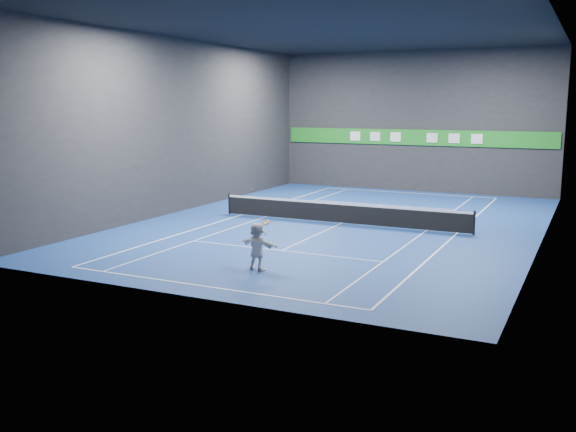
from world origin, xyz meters
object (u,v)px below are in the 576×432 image
at_px(player, 257,246).
at_px(tennis_ball, 252,190).
at_px(tennis_net, 341,212).
at_px(tennis_racket, 266,224).

distance_m(player, tennis_ball, 1.96).
bearing_deg(tennis_net, tennis_racket, -84.66).
xyz_separation_m(player, tennis_net, (-0.54, 9.38, -0.29)).
relative_size(player, tennis_ball, 25.17).
bearing_deg(tennis_net, tennis_ball, -87.84).
height_order(player, tennis_ball, tennis_ball).
bearing_deg(player, tennis_net, -73.69).
height_order(player, tennis_net, player).
bearing_deg(player, tennis_racket, -158.81).
bearing_deg(tennis_ball, player, 3.89).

